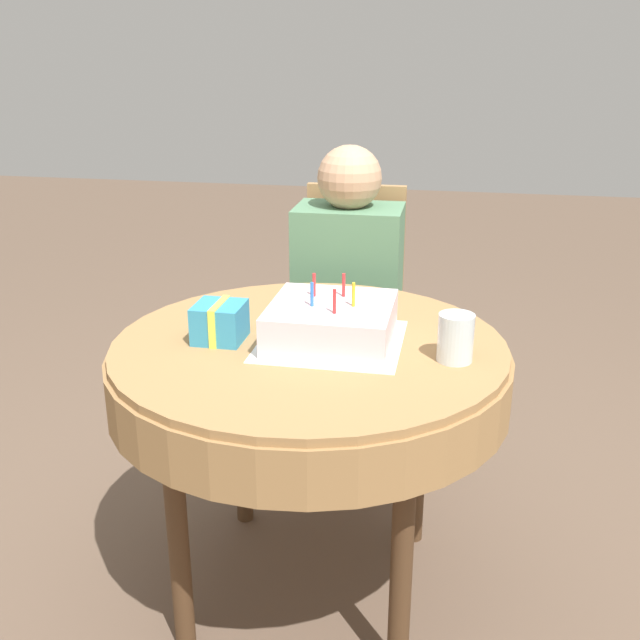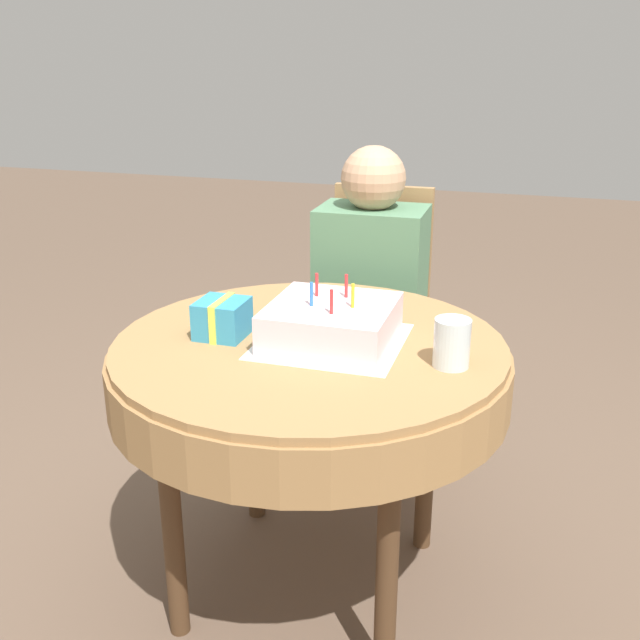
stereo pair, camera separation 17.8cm
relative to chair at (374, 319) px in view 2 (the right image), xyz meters
The scene contains 8 objects.
ground_plane 0.93m from the chair, 88.74° to the right, with size 12.00×12.00×0.00m, color brown.
dining_table 0.80m from the chair, 88.74° to the right, with size 0.97×0.97×0.72m.
chair is the anchor object (origin of this frame).
person 0.19m from the chair, 89.44° to the right, with size 0.35×0.34×1.09m.
napkin 0.81m from the chair, 84.90° to the right, with size 0.34×0.34×0.00m.
birthday_cake 0.82m from the chair, 84.90° to the right, with size 0.29×0.29×0.15m.
drinking_glass 0.95m from the chair, 66.52° to the right, with size 0.08×0.08×0.11m.
gift_box 0.88m from the chair, 103.53° to the right, with size 0.12×0.12×0.10m.
Camera 2 is at (0.52, -1.59, 1.39)m, focal length 42.00 mm.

